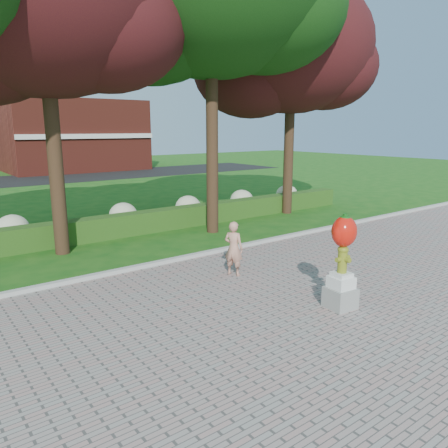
% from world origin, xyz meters
% --- Properties ---
extents(ground, '(100.00, 100.00, 0.00)m').
position_xyz_m(ground, '(0.00, 0.00, 0.00)').
color(ground, '#145014').
rests_on(ground, ground).
extents(walkway, '(40.00, 14.00, 0.04)m').
position_xyz_m(walkway, '(0.00, -4.00, 0.02)').
color(walkway, gray).
rests_on(walkway, ground).
extents(curb, '(40.00, 0.18, 0.15)m').
position_xyz_m(curb, '(0.00, 3.00, 0.07)').
color(curb, '#ADADA5').
rests_on(curb, ground).
extents(lawn_hedge, '(24.00, 0.70, 0.80)m').
position_xyz_m(lawn_hedge, '(0.00, 7.00, 0.40)').
color(lawn_hedge, '#214614').
rests_on(lawn_hedge, ground).
extents(hydrangea_row, '(20.10, 1.10, 0.99)m').
position_xyz_m(hydrangea_row, '(0.57, 8.00, 0.55)').
color(hydrangea_row, '#B6C395').
rests_on(hydrangea_row, ground).
extents(building_right, '(12.00, 8.00, 6.40)m').
position_xyz_m(building_right, '(8.00, 34.00, 3.20)').
color(building_right, maroon).
rests_on(building_right, ground).
extents(tree_mid_left, '(8.25, 7.04, 10.69)m').
position_xyz_m(tree_mid_left, '(-2.10, 6.08, 7.30)').
color(tree_mid_left, black).
rests_on(tree_mid_left, ground).
extents(tree_far_right, '(7.88, 6.72, 10.21)m').
position_xyz_m(tree_far_right, '(8.40, 6.58, 6.97)').
color(tree_far_right, black).
rests_on(tree_far_right, ground).
extents(hydrant_sculpture, '(0.63, 0.63, 2.09)m').
position_xyz_m(hydrant_sculpture, '(1.44, -2.11, 1.15)').
color(hydrant_sculpture, gray).
rests_on(hydrant_sculpture, walkway).
extents(woman, '(0.54, 0.63, 1.46)m').
position_xyz_m(woman, '(0.95, 1.00, 0.77)').
color(woman, tan).
rests_on(woman, walkway).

